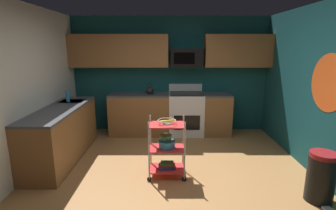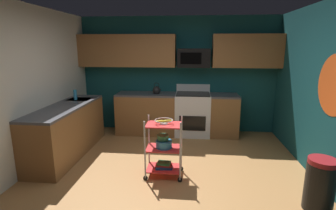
{
  "view_description": "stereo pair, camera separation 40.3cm",
  "coord_description": "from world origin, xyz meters",
  "px_view_note": "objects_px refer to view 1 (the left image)",
  "views": [
    {
      "loc": [
        -0.05,
        -3.5,
        1.96
      ],
      "look_at": [
        -0.03,
        0.44,
        1.05
      ],
      "focal_mm": 27.53,
      "sensor_mm": 36.0,
      "label": 1
    },
    {
      "loc": [
        0.35,
        -3.48,
        1.96
      ],
      "look_at": [
        -0.03,
        0.44,
        1.05
      ],
      "focal_mm": 27.53,
      "sensor_mm": 36.0,
      "label": 2
    }
  ],
  "objects_px": {
    "microwave": "(185,58)",
    "kettle": "(149,90)",
    "fruit_bowl": "(166,121)",
    "book_stack": "(166,165)",
    "mixing_bowl_small": "(165,137)",
    "rolling_cart": "(166,148)",
    "oven_range": "(185,113)",
    "trash_can": "(320,177)",
    "mixing_bowl_large": "(166,144)",
    "dish_soap_bottle": "(67,97)"
  },
  "relations": [
    {
      "from": "rolling_cart",
      "to": "mixing_bowl_large",
      "type": "bearing_deg",
      "value": 0.0
    },
    {
      "from": "kettle",
      "to": "dish_soap_bottle",
      "type": "xyz_separation_m",
      "value": [
        -1.49,
        -0.83,
        0.02
      ]
    },
    {
      "from": "fruit_bowl",
      "to": "kettle",
      "type": "distance_m",
      "value": 2.01
    },
    {
      "from": "trash_can",
      "to": "fruit_bowl",
      "type": "bearing_deg",
      "value": 161.64
    },
    {
      "from": "microwave",
      "to": "rolling_cart",
      "type": "height_order",
      "value": "microwave"
    },
    {
      "from": "mixing_bowl_large",
      "to": "mixing_bowl_small",
      "type": "bearing_deg",
      "value": 129.33
    },
    {
      "from": "oven_range",
      "to": "mixing_bowl_small",
      "type": "relative_size",
      "value": 6.04
    },
    {
      "from": "trash_can",
      "to": "mixing_bowl_small",
      "type": "bearing_deg",
      "value": 161.22
    },
    {
      "from": "microwave",
      "to": "rolling_cart",
      "type": "distance_m",
      "value": 2.46
    },
    {
      "from": "microwave",
      "to": "kettle",
      "type": "xyz_separation_m",
      "value": [
        -0.8,
        -0.11,
        -0.7
      ]
    },
    {
      "from": "trash_can",
      "to": "dish_soap_bottle",
      "type": "bearing_deg",
      "value": 155.07
    },
    {
      "from": "microwave",
      "to": "book_stack",
      "type": "xyz_separation_m",
      "value": [
        -0.42,
        -2.07,
        -1.53
      ]
    },
    {
      "from": "fruit_bowl",
      "to": "trash_can",
      "type": "distance_m",
      "value": 2.14
    },
    {
      "from": "fruit_bowl",
      "to": "oven_range",
      "type": "bearing_deg",
      "value": 77.94
    },
    {
      "from": "mixing_bowl_small",
      "to": "dish_soap_bottle",
      "type": "height_order",
      "value": "dish_soap_bottle"
    },
    {
      "from": "kettle",
      "to": "mixing_bowl_large",
      "type": "bearing_deg",
      "value": -78.9
    },
    {
      "from": "fruit_bowl",
      "to": "mixing_bowl_large",
      "type": "relative_size",
      "value": 1.08
    },
    {
      "from": "microwave",
      "to": "fruit_bowl",
      "type": "relative_size",
      "value": 2.57
    },
    {
      "from": "kettle",
      "to": "oven_range",
      "type": "bearing_deg",
      "value": 0.27
    },
    {
      "from": "fruit_bowl",
      "to": "mixing_bowl_large",
      "type": "distance_m",
      "value": 0.36
    },
    {
      "from": "book_stack",
      "to": "mixing_bowl_large",
      "type": "bearing_deg",
      "value": 0.0
    },
    {
      "from": "mixing_bowl_large",
      "to": "kettle",
      "type": "distance_m",
      "value": 2.06
    },
    {
      "from": "kettle",
      "to": "trash_can",
      "type": "distance_m",
      "value": 3.58
    },
    {
      "from": "book_stack",
      "to": "kettle",
      "type": "height_order",
      "value": "kettle"
    },
    {
      "from": "microwave",
      "to": "mixing_bowl_small",
      "type": "relative_size",
      "value": 3.85
    },
    {
      "from": "trash_can",
      "to": "oven_range",
      "type": "bearing_deg",
      "value": 120.51
    },
    {
      "from": "book_stack",
      "to": "trash_can",
      "type": "xyz_separation_m",
      "value": [
        1.97,
        -0.65,
        0.16
      ]
    },
    {
      "from": "fruit_bowl",
      "to": "book_stack",
      "type": "distance_m",
      "value": 0.71
    },
    {
      "from": "book_stack",
      "to": "kettle",
      "type": "distance_m",
      "value": 2.17
    },
    {
      "from": "fruit_bowl",
      "to": "trash_can",
      "type": "height_order",
      "value": "fruit_bowl"
    },
    {
      "from": "dish_soap_bottle",
      "to": "trash_can",
      "type": "bearing_deg",
      "value": -24.93
    },
    {
      "from": "kettle",
      "to": "trash_can",
      "type": "xyz_separation_m",
      "value": [
        2.35,
        -2.62,
        -0.67
      ]
    },
    {
      "from": "oven_range",
      "to": "mixing_bowl_large",
      "type": "height_order",
      "value": "oven_range"
    },
    {
      "from": "fruit_bowl",
      "to": "book_stack",
      "type": "bearing_deg",
      "value": 180.0
    },
    {
      "from": "kettle",
      "to": "trash_can",
      "type": "bearing_deg",
      "value": -48.09
    },
    {
      "from": "fruit_bowl",
      "to": "rolling_cart",
      "type": "bearing_deg",
      "value": 180.0
    },
    {
      "from": "rolling_cart",
      "to": "fruit_bowl",
      "type": "xyz_separation_m",
      "value": [
        0.0,
        0.0,
        0.42
      ]
    },
    {
      "from": "microwave",
      "to": "rolling_cart",
      "type": "relative_size",
      "value": 0.77
    },
    {
      "from": "rolling_cart",
      "to": "mixing_bowl_small",
      "type": "distance_m",
      "value": 0.17
    },
    {
      "from": "trash_can",
      "to": "microwave",
      "type": "bearing_deg",
      "value": 119.54
    },
    {
      "from": "oven_range",
      "to": "microwave",
      "type": "bearing_deg",
      "value": 90.26
    },
    {
      "from": "rolling_cart",
      "to": "mixing_bowl_small",
      "type": "height_order",
      "value": "rolling_cart"
    },
    {
      "from": "rolling_cart",
      "to": "oven_range",
      "type": "bearing_deg",
      "value": 77.94
    },
    {
      "from": "rolling_cart",
      "to": "trash_can",
      "type": "xyz_separation_m",
      "value": [
        1.97,
        -0.65,
        -0.12
      ]
    },
    {
      "from": "rolling_cart",
      "to": "book_stack",
      "type": "distance_m",
      "value": 0.28
    },
    {
      "from": "trash_can",
      "to": "rolling_cart",
      "type": "bearing_deg",
      "value": 161.64
    },
    {
      "from": "rolling_cart",
      "to": "mixing_bowl_small",
      "type": "bearing_deg",
      "value": 126.89
    },
    {
      "from": "oven_range",
      "to": "dish_soap_bottle",
      "type": "bearing_deg",
      "value": -160.03
    },
    {
      "from": "microwave",
      "to": "fruit_bowl",
      "type": "distance_m",
      "value": 2.27
    },
    {
      "from": "microwave",
      "to": "fruit_bowl",
      "type": "height_order",
      "value": "microwave"
    }
  ]
}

